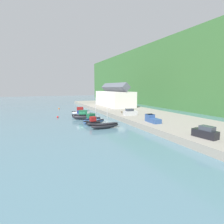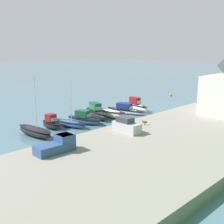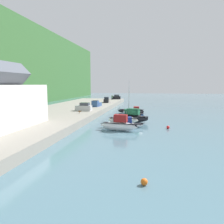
{
  "view_description": "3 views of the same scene",
  "coord_description": "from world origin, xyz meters",
  "px_view_note": "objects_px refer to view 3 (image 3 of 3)",
  "views": [
    {
      "loc": [
        53.88,
        -13.34,
        10.33
      ],
      "look_at": [
        3.63,
        9.26,
        2.44
      ],
      "focal_mm": 28.0,
      "sensor_mm": 36.0,
      "label": 1
    },
    {
      "loc": [
        38.49,
        42.56,
        13.92
      ],
      "look_at": [
        -0.99,
        4.61,
        1.66
      ],
      "focal_mm": 50.0,
      "sensor_mm": 36.0,
      "label": 2
    },
    {
      "loc": [
        -48.48,
        -3.12,
        8.3
      ],
      "look_at": [
        3.18,
        6.32,
        1.67
      ],
      "focal_mm": 35.0,
      "sensor_mm": 36.0,
      "label": 3
    }
  ],
  "objects_px": {
    "person_on_quay": "(112,97)",
    "dog_on_quay": "(80,111)",
    "moored_boat_2": "(123,120)",
    "moored_boat_7": "(131,111)",
    "moored_boat_3": "(132,117)",
    "moored_boat_5": "(131,115)",
    "moored_boat_0": "(119,125)",
    "moored_boat_4": "(128,115)",
    "parked_car_2": "(106,100)",
    "parked_car_0": "(84,107)",
    "mooring_buoy_0": "(144,182)",
    "parked_car_1": "(116,97)",
    "pickup_truck_0": "(96,104)",
    "mooring_buoy_1": "(168,127)",
    "moored_boat_1": "(122,124)"
  },
  "relations": [
    {
      "from": "person_on_quay",
      "to": "dog_on_quay",
      "type": "relative_size",
      "value": 2.48
    },
    {
      "from": "moored_boat_2",
      "to": "moored_boat_7",
      "type": "bearing_deg",
      "value": -5.12
    },
    {
      "from": "moored_boat_3",
      "to": "moored_boat_5",
      "type": "distance_m",
      "value": 7.24
    },
    {
      "from": "moored_boat_0",
      "to": "dog_on_quay",
      "type": "height_order",
      "value": "moored_boat_0"
    },
    {
      "from": "moored_boat_4",
      "to": "parked_car_2",
      "type": "bearing_deg",
      "value": 5.16
    },
    {
      "from": "moored_boat_4",
      "to": "parked_car_0",
      "type": "distance_m",
      "value": 12.34
    },
    {
      "from": "moored_boat_7",
      "to": "mooring_buoy_0",
      "type": "relative_size",
      "value": 15.73
    },
    {
      "from": "moored_boat_0",
      "to": "person_on_quay",
      "type": "xyz_separation_m",
      "value": [
        59.2,
        12.06,
        1.43
      ]
    },
    {
      "from": "dog_on_quay",
      "to": "parked_car_2",
      "type": "bearing_deg",
      "value": 155.27
    },
    {
      "from": "person_on_quay",
      "to": "parked_car_1",
      "type": "bearing_deg",
      "value": -17.78
    },
    {
      "from": "moored_boat_4",
      "to": "moored_boat_5",
      "type": "height_order",
      "value": "moored_boat_5"
    },
    {
      "from": "moored_boat_5",
      "to": "parked_car_1",
      "type": "distance_m",
      "value": 47.44
    },
    {
      "from": "parked_car_2",
      "to": "person_on_quay",
      "type": "bearing_deg",
      "value": -94.65
    },
    {
      "from": "pickup_truck_0",
      "to": "mooring_buoy_0",
      "type": "distance_m",
      "value": 51.86
    },
    {
      "from": "parked_car_1",
      "to": "pickup_truck_0",
      "type": "xyz_separation_m",
      "value": [
        -34.98,
        0.66,
        -0.1
      ]
    },
    {
      "from": "person_on_quay",
      "to": "dog_on_quay",
      "type": "bearing_deg",
      "value": -179.12
    },
    {
      "from": "moored_boat_3",
      "to": "pickup_truck_0",
      "type": "distance_m",
      "value": 22.37
    },
    {
      "from": "moored_boat_4",
      "to": "mooring_buoy_1",
      "type": "bearing_deg",
      "value": -157.17
    },
    {
      "from": "moored_boat_2",
      "to": "parked_car_0",
      "type": "distance_m",
      "value": 14.81
    },
    {
      "from": "moored_boat_2",
      "to": "parked_car_1",
      "type": "relative_size",
      "value": 1.54
    },
    {
      "from": "parked_car_2",
      "to": "parked_car_1",
      "type": "bearing_deg",
      "value": -98.69
    },
    {
      "from": "mooring_buoy_0",
      "to": "dog_on_quay",
      "type": "bearing_deg",
      "value": 27.0
    },
    {
      "from": "moored_boat_5",
      "to": "pickup_truck_0",
      "type": "xyz_separation_m",
      "value": [
        11.07,
        11.93,
        1.66
      ]
    },
    {
      "from": "parked_car_2",
      "to": "moored_boat_2",
      "type": "bearing_deg",
      "value": 100.48
    },
    {
      "from": "moored_boat_0",
      "to": "mooring_buoy_1",
      "type": "height_order",
      "value": "moored_boat_0"
    },
    {
      "from": "moored_boat_1",
      "to": "moored_boat_2",
      "type": "bearing_deg",
      "value": -7.32
    },
    {
      "from": "moored_boat_0",
      "to": "pickup_truck_0",
      "type": "bearing_deg",
      "value": 31.38
    },
    {
      "from": "moored_boat_1",
      "to": "moored_boat_4",
      "type": "bearing_deg",
      "value": -11.9
    },
    {
      "from": "moored_boat_3",
      "to": "moored_boat_5",
      "type": "xyz_separation_m",
      "value": [
        7.15,
        0.99,
        -0.52
      ]
    },
    {
      "from": "moored_boat_0",
      "to": "dog_on_quay",
      "type": "xyz_separation_m",
      "value": [
        11.52,
        11.33,
        0.79
      ]
    },
    {
      "from": "moored_boat_1",
      "to": "person_on_quay",
      "type": "bearing_deg",
      "value": 0.18
    },
    {
      "from": "moored_boat_4",
      "to": "moored_boat_1",
      "type": "bearing_deg",
      "value": 163.9
    },
    {
      "from": "mooring_buoy_1",
      "to": "dog_on_quay",
      "type": "bearing_deg",
      "value": 67.73
    },
    {
      "from": "parked_car_1",
      "to": "person_on_quay",
      "type": "bearing_deg",
      "value": 157.22
    },
    {
      "from": "parked_car_1",
      "to": "mooring_buoy_1",
      "type": "relative_size",
      "value": 7.13
    },
    {
      "from": "moored_boat_0",
      "to": "moored_boat_5",
      "type": "relative_size",
      "value": 0.93
    },
    {
      "from": "parked_car_1",
      "to": "moored_boat_0",
      "type": "bearing_deg",
      "value": -175.25
    },
    {
      "from": "moored_boat_3",
      "to": "mooring_buoy_0",
      "type": "bearing_deg",
      "value": -156.42
    },
    {
      "from": "moored_boat_5",
      "to": "mooring_buoy_1",
      "type": "height_order",
      "value": "moored_boat_5"
    },
    {
      "from": "parked_car_0",
      "to": "moored_boat_4",
      "type": "bearing_deg",
      "value": -99.55
    },
    {
      "from": "parked_car_0",
      "to": "parked_car_2",
      "type": "height_order",
      "value": "same"
    },
    {
      "from": "moored_boat_4",
      "to": "pickup_truck_0",
      "type": "bearing_deg",
      "value": 23.16
    },
    {
      "from": "person_on_quay",
      "to": "dog_on_quay",
      "type": "height_order",
      "value": "person_on_quay"
    },
    {
      "from": "moored_boat_2",
      "to": "mooring_buoy_1",
      "type": "height_order",
      "value": "moored_boat_2"
    },
    {
      "from": "moored_boat_7",
      "to": "pickup_truck_0",
      "type": "height_order",
      "value": "moored_boat_7"
    },
    {
      "from": "parked_car_2",
      "to": "moored_boat_0",
      "type": "bearing_deg",
      "value": 97.88
    },
    {
      "from": "moored_boat_1",
      "to": "moored_boat_3",
      "type": "xyz_separation_m",
      "value": [
        6.91,
        -1.23,
        0.38
      ]
    },
    {
      "from": "moored_boat_3",
      "to": "parked_car_0",
      "type": "relative_size",
      "value": 1.86
    },
    {
      "from": "moored_boat_7",
      "to": "parked_car_2",
      "type": "xyz_separation_m",
      "value": [
        19.37,
        11.3,
        1.59
      ]
    },
    {
      "from": "moored_boat_3",
      "to": "mooring_buoy_0",
      "type": "height_order",
      "value": "moored_boat_3"
    }
  ]
}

